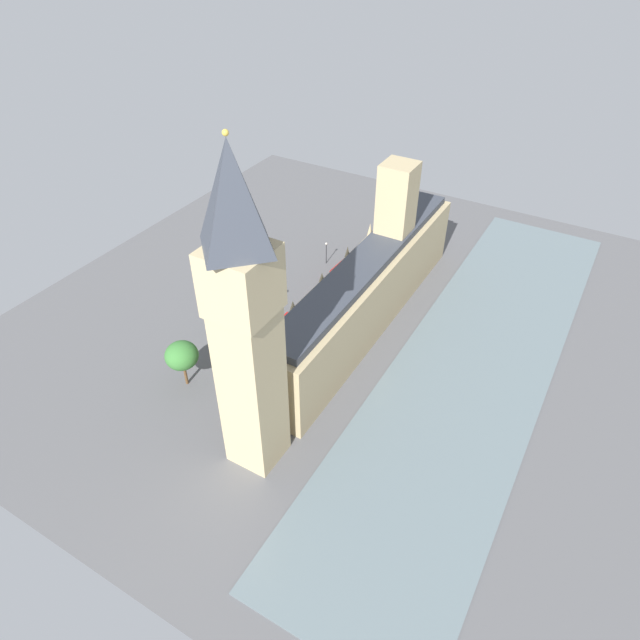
# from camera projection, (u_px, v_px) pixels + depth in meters

# --- Properties ---
(ground_plane) EXTENTS (140.34, 140.34, 0.00)m
(ground_plane) POSITION_uv_depth(u_px,v_px,m) (356.00, 320.00, 124.14)
(ground_plane) COLOR #565659
(river_thames) EXTENTS (29.06, 126.31, 0.25)m
(river_thames) POSITION_uv_depth(u_px,v_px,m) (476.00, 361.00, 113.21)
(river_thames) COLOR slate
(river_thames) RESTS_ON ground
(parliament_building) EXTENTS (10.60, 70.34, 32.29)m
(parliament_building) POSITION_uv_depth(u_px,v_px,m) (369.00, 285.00, 118.61)
(parliament_building) COLOR tan
(parliament_building) RESTS_ON ground
(clock_tower) EXTENTS (8.91, 8.91, 55.54)m
(clock_tower) POSITION_uv_depth(u_px,v_px,m) (245.00, 321.00, 77.46)
(clock_tower) COLOR tan
(clock_tower) RESTS_ON ground
(car_dark_green_corner) EXTENTS (2.00, 4.72, 1.74)m
(car_dark_green_corner) POSITION_uv_depth(u_px,v_px,m) (370.00, 253.00, 144.68)
(car_dark_green_corner) COLOR #19472D
(car_dark_green_corner) RESTS_ON ground
(double_decker_bus_under_trees) EXTENTS (2.96, 10.59, 4.75)m
(double_decker_bus_under_trees) POSITION_uv_depth(u_px,v_px,m) (345.00, 270.00, 135.32)
(double_decker_bus_under_trees) COLOR #B20C0F
(double_decker_bus_under_trees) RESTS_ON ground
(car_blue_far_end) EXTENTS (2.16, 4.88, 1.74)m
(car_blue_far_end) POSITION_uv_depth(u_px,v_px,m) (326.00, 301.00, 127.99)
(car_blue_far_end) COLOR navy
(car_blue_far_end) RESTS_ON ground
(double_decker_bus_near_tower) EXTENTS (2.92, 10.58, 4.75)m
(double_decker_bus_near_tower) POSITION_uv_depth(u_px,v_px,m) (280.00, 335.00, 115.80)
(double_decker_bus_near_tower) COLOR red
(double_decker_bus_near_tower) RESTS_ON ground
(pedestrian_opposite_hall) EXTENTS (0.71, 0.67, 1.70)m
(pedestrian_opposite_hall) POSITION_uv_depth(u_px,v_px,m) (329.00, 320.00, 122.80)
(pedestrian_opposite_hall) COLOR navy
(pedestrian_opposite_hall) RESTS_ON ground
(plane_tree_trailing) EXTENTS (6.51, 6.51, 9.36)m
(plane_tree_trailing) POSITION_uv_depth(u_px,v_px,m) (244.00, 310.00, 116.06)
(plane_tree_trailing) COLOR brown
(plane_tree_trailing) RESTS_ON ground
(plane_tree_leading) EXTENTS (6.31, 6.31, 9.93)m
(plane_tree_leading) POSITION_uv_depth(u_px,v_px,m) (182.00, 356.00, 103.86)
(plane_tree_leading) COLOR brown
(plane_tree_leading) RESTS_ON ground
(street_lamp_by_river_gate) EXTENTS (0.56, 0.56, 5.98)m
(street_lamp_by_river_gate) POSITION_uv_depth(u_px,v_px,m) (326.00, 249.00, 140.03)
(street_lamp_by_river_gate) COLOR black
(street_lamp_by_river_gate) RESTS_ON ground
(street_lamp_kerbside) EXTENTS (0.56, 0.56, 6.60)m
(street_lamp_kerbside) POSITION_uv_depth(u_px,v_px,m) (272.00, 293.00, 124.22)
(street_lamp_kerbside) COLOR black
(street_lamp_kerbside) RESTS_ON ground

